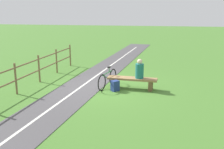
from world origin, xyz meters
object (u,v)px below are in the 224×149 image
(bench, at_px, (132,81))
(backpack, at_px, (115,86))
(person_seated, at_px, (140,70))
(bicycle, at_px, (108,79))

(bench, bearing_deg, backpack, 35.19)
(person_seated, distance_m, backpack, 1.21)
(bicycle, bearing_deg, person_seated, 102.23)
(bicycle, relative_size, backpack, 4.02)
(bench, relative_size, backpack, 4.86)
(bench, bearing_deg, bicycle, 2.39)
(bench, relative_size, bicycle, 1.21)
(bench, xyz_separation_m, backpack, (0.67, 0.40, -0.13))
(person_seated, xyz_separation_m, bicycle, (1.35, -0.05, -0.46))
(bench, distance_m, backpack, 0.79)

